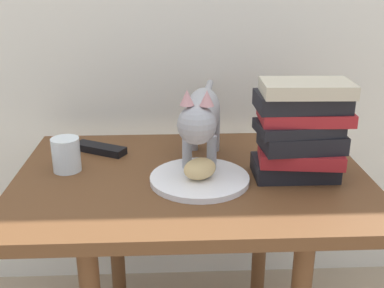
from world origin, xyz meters
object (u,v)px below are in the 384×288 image
Objects in this scene: cat at (201,115)px; book_stack at (301,130)px; candle_jar at (66,156)px; side_table at (192,202)px; plate at (200,179)px; tv_remote at (100,149)px; bread_roll at (200,169)px.

book_stack reaches higher than cat.
side_table is at bearing -7.21° from candle_jar.
plate is 0.99× the size of book_stack.
tv_remote is at bearing 62.07° from candle_jar.
book_stack is (0.24, 0.02, 0.11)m from plate.
plate is 0.26m from book_stack.
book_stack is (0.23, -0.09, -0.01)m from cat.
book_stack reaches higher than plate.
book_stack is 2.80× the size of candle_jar.
plate is 0.16m from cat.
candle_jar is (-0.57, 0.07, -0.08)m from book_stack.
side_table is at bearing -4.97° from tv_remote.
tv_remote is (-0.27, 0.10, -0.12)m from cat.
candle_jar is at bearing -89.69° from tv_remote.
plate is at bearing -9.58° from tv_remote.
bread_roll is at bearing -11.39° from tv_remote.
bread_roll reaches higher than tv_remote.
side_table is 0.31m from tv_remote.
book_stack is 0.58m from candle_jar.
candle_jar reaches higher than bread_roll.
side_table is at bearing 110.75° from plate.
bread_roll is at bearing -95.26° from cat.
side_table is 10.18× the size of candle_jar.
cat is (0.01, 0.12, 0.09)m from bread_roll.
plate is at bearing -176.23° from book_stack.
bread_roll is 0.34m from candle_jar.
plate is 0.33m from tv_remote.
book_stack is at bearing -6.00° from side_table.
side_table is 3.66× the size of plate.
tv_remote is (-0.25, 0.16, 0.09)m from side_table.
bread_roll is (-0.00, -0.01, 0.03)m from plate.
book_stack is 0.55m from tv_remote.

